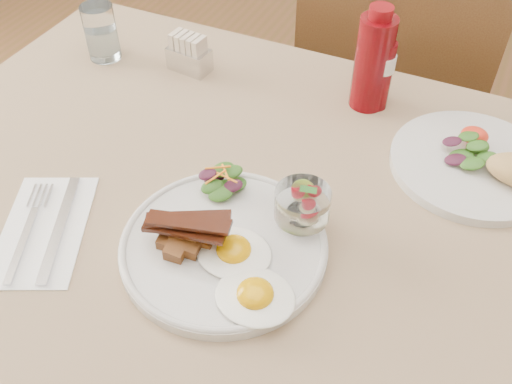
# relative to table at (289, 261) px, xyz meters

# --- Properties ---
(table) EXTENTS (1.33, 0.88, 0.75)m
(table) POSITION_rel_table_xyz_m (0.00, 0.00, 0.00)
(table) COLOR brown
(table) RESTS_ON ground
(chair_far) EXTENTS (0.42, 0.42, 0.93)m
(chair_far) POSITION_rel_table_xyz_m (0.00, 0.66, -0.14)
(chair_far) COLOR brown
(chair_far) RESTS_ON ground
(main_plate) EXTENTS (0.28, 0.28, 0.02)m
(main_plate) POSITION_rel_table_xyz_m (-0.06, -0.09, 0.10)
(main_plate) COLOR silver
(main_plate) RESTS_ON table
(fried_eggs) EXTENTS (0.17, 0.15, 0.03)m
(fried_eggs) POSITION_rel_table_xyz_m (-0.01, -0.12, 0.11)
(fried_eggs) COLOR white
(fried_eggs) RESTS_ON main_plate
(bacon_potato_pile) EXTENTS (0.12, 0.08, 0.05)m
(bacon_potato_pile) POSITION_rel_table_xyz_m (-0.10, -0.11, 0.13)
(bacon_potato_pile) COLOR brown
(bacon_potato_pile) RESTS_ON main_plate
(side_salad) EXTENTS (0.07, 0.06, 0.04)m
(side_salad) POSITION_rel_table_xyz_m (-0.11, 0.00, 0.12)
(side_salad) COLOR #234E14
(side_salad) RESTS_ON main_plate
(fruit_cup) EXTENTS (0.08, 0.08, 0.08)m
(fruit_cup) POSITION_rel_table_xyz_m (0.02, -0.01, 0.15)
(fruit_cup) COLOR white
(fruit_cup) RESTS_ON main_plate
(second_plate) EXTENTS (0.27, 0.25, 0.06)m
(second_plate) POSITION_rel_table_xyz_m (0.23, 0.22, 0.11)
(second_plate) COLOR silver
(second_plate) RESTS_ON table
(ketchup_bottle) EXTENTS (0.08, 0.08, 0.18)m
(ketchup_bottle) POSITION_rel_table_xyz_m (0.01, 0.32, 0.17)
(ketchup_bottle) COLOR #5B050A
(ketchup_bottle) RESTS_ON table
(hot_sauce_bottle) EXTENTS (0.05, 0.05, 0.15)m
(hot_sauce_bottle) POSITION_rel_table_xyz_m (0.03, 0.32, 0.16)
(hot_sauce_bottle) COLOR #5B050A
(hot_sauce_bottle) RESTS_ON table
(sugar_caddy) EXTENTS (0.08, 0.05, 0.07)m
(sugar_caddy) POSITION_rel_table_xyz_m (-0.32, 0.28, 0.12)
(sugar_caddy) COLOR silver
(sugar_caddy) RESTS_ON table
(water_glass) EXTENTS (0.06, 0.06, 0.11)m
(water_glass) POSITION_rel_table_xyz_m (-0.50, 0.25, 0.13)
(water_glass) COLOR white
(water_glass) RESTS_ON table
(napkin_cutlery) EXTENTS (0.19, 0.24, 0.01)m
(napkin_cutlery) POSITION_rel_table_xyz_m (-0.31, -0.16, 0.09)
(napkin_cutlery) COLOR white
(napkin_cutlery) RESTS_ON table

